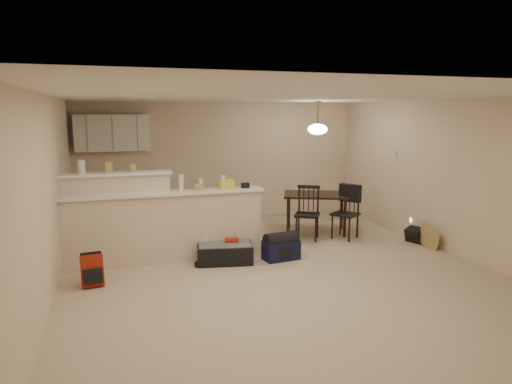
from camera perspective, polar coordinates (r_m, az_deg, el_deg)
name	(u,v)px	position (r m, az deg, el deg)	size (l,w,h in m)	color
room	(278,186)	(6.51, 2.71, 0.79)	(7.00, 7.02, 2.50)	#C1AD94
breakfast_bar	(148,223)	(7.22, -13.37, -3.77)	(3.08, 0.58, 1.39)	beige
upper_cabinets	(112,133)	(9.36, -17.52, 7.07)	(1.40, 0.34, 0.70)	white
kitchen_counter	(127,207)	(9.40, -15.84, -1.76)	(1.80, 0.60, 0.90)	white
thermostat	(395,154)	(9.24, 16.94, 4.58)	(0.02, 0.12, 0.12)	beige
jar	(81,167)	(7.20, -20.99, 2.94)	(0.10, 0.10, 0.20)	silver
cereal_box	(109,167)	(7.19, -17.91, 2.95)	(0.10, 0.07, 0.16)	tan
small_box	(133,168)	(7.20, -15.13, 2.93)	(0.08, 0.06, 0.12)	tan
bottle_a	(181,183)	(7.08, -9.35, 1.14)	(0.07, 0.07, 0.26)	silver
bottle_b	(201,184)	(7.13, -6.94, 0.94)	(0.06, 0.06, 0.18)	silver
bag_lump	(227,184)	(7.22, -3.70, 0.94)	(0.22, 0.18, 0.14)	tan
pouch	(245,185)	(7.31, -1.34, 0.82)	(0.12, 0.10, 0.08)	tan
extra_item_x	(199,187)	(7.13, -7.13, 0.63)	(0.14, 0.10, 0.10)	tan
extra_item_y	(223,182)	(7.20, -4.12, 1.21)	(0.07, 0.07, 0.21)	silver
dining_table	(316,198)	(8.81, 7.51, -0.80)	(1.43, 1.21, 0.75)	black
pendant_lamp	(318,129)	(8.67, 7.71, 7.85)	(0.36, 0.36, 0.62)	brown
dining_chair_near	(307,213)	(8.31, 6.43, -2.66)	(0.43, 0.41, 0.97)	black
dining_chair_far	(345,213)	(8.48, 11.09, -2.55)	(0.42, 0.40, 0.97)	black
suitcase	(225,253)	(7.12, -3.92, -7.60)	(0.84, 0.54, 0.28)	black
red_backpack	(92,270)	(6.52, -19.81, -9.19)	(0.28, 0.18, 0.42)	maroon
navy_duffel	(281,250)	(7.23, 3.14, -7.26)	(0.55, 0.30, 0.30)	#121439
black_daypack	(415,235)	(8.63, 19.28, -5.13)	(0.29, 0.21, 0.26)	black
cardboard_sheet	(429,238)	(8.34, 20.81, -5.36)	(0.47, 0.02, 0.36)	tan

